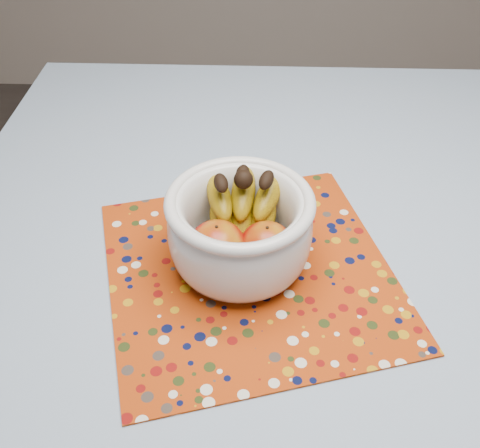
{
  "coord_description": "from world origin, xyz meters",
  "views": [
    {
      "loc": [
        -0.1,
        -0.72,
        1.41
      ],
      "look_at": [
        -0.12,
        -0.07,
        0.84
      ],
      "focal_mm": 42.0,
      "sensor_mm": 36.0,
      "label": 1
    }
  ],
  "objects": [
    {
      "name": "tablecloth",
      "position": [
        0.0,
        0.0,
        0.76
      ],
      "size": [
        1.32,
        1.32,
        0.01
      ],
      "primitive_type": "cube",
      "color": "slate",
      "rests_on": "table"
    },
    {
      "name": "table",
      "position": [
        0.0,
        0.0,
        0.67
      ],
      "size": [
        1.2,
        1.2,
        0.75
      ],
      "color": "brown",
      "rests_on": "ground"
    },
    {
      "name": "fruit_bowl",
      "position": [
        -0.12,
        -0.07,
        0.84
      ],
      "size": [
        0.23,
        0.23,
        0.16
      ],
      "color": "silver",
      "rests_on": "placemat"
    },
    {
      "name": "placemat",
      "position": [
        -0.11,
        -0.09,
        0.76
      ],
      "size": [
        0.55,
        0.55,
        0.0
      ],
      "primitive_type": "cube",
      "rotation": [
        0.0,
        0.0,
        0.28
      ],
      "color": "#9A2F08",
      "rests_on": "tablecloth"
    }
  ]
}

